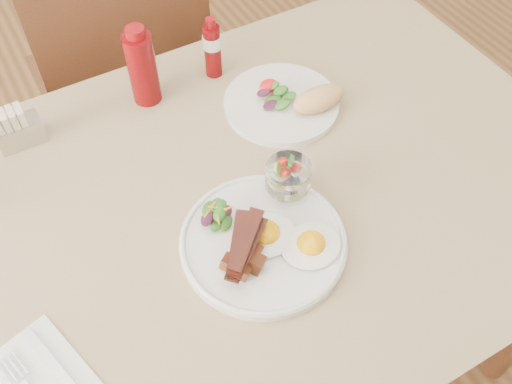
{
  "coord_description": "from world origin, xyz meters",
  "views": [
    {
      "loc": [
        -0.28,
        -0.55,
        1.56
      ],
      "look_at": [
        0.01,
        -0.05,
        0.82
      ],
      "focal_mm": 40.0,
      "sensor_mm": 36.0,
      "label": 1
    }
  ],
  "objects_px": {
    "main_plate": "(263,243)",
    "ketchup_bottle": "(142,67)",
    "chair_far": "(125,80)",
    "second_plate": "(290,101)",
    "sugar_caddy": "(17,129)",
    "table": "(240,227)",
    "hot_sauce_bottle": "(212,48)",
    "fruit_cup": "(288,176)"
  },
  "relations": [
    {
      "from": "main_plate",
      "to": "chair_far",
      "type": "bearing_deg",
      "value": 89.18
    },
    {
      "from": "main_plate",
      "to": "ketchup_bottle",
      "type": "bearing_deg",
      "value": 93.65
    },
    {
      "from": "hot_sauce_bottle",
      "to": "main_plate",
      "type": "bearing_deg",
      "value": -106.37
    },
    {
      "from": "fruit_cup",
      "to": "second_plate",
      "type": "height_order",
      "value": "fruit_cup"
    },
    {
      "from": "ketchup_bottle",
      "to": "fruit_cup",
      "type": "bearing_deg",
      "value": -72.57
    },
    {
      "from": "sugar_caddy",
      "to": "ketchup_bottle",
      "type": "bearing_deg",
      "value": -1.87
    },
    {
      "from": "fruit_cup",
      "to": "hot_sauce_bottle",
      "type": "height_order",
      "value": "hot_sauce_bottle"
    },
    {
      "from": "chair_far",
      "to": "second_plate",
      "type": "bearing_deg",
      "value": -68.33
    },
    {
      "from": "fruit_cup",
      "to": "chair_far",
      "type": "bearing_deg",
      "value": 96.12
    },
    {
      "from": "main_plate",
      "to": "sugar_caddy",
      "type": "bearing_deg",
      "value": 123.48
    },
    {
      "from": "ketchup_bottle",
      "to": "second_plate",
      "type": "bearing_deg",
      "value": -34.92
    },
    {
      "from": "fruit_cup",
      "to": "second_plate",
      "type": "relative_size",
      "value": 0.34
    },
    {
      "from": "table",
      "to": "sugar_caddy",
      "type": "distance_m",
      "value": 0.46
    },
    {
      "from": "chair_far",
      "to": "ketchup_bottle",
      "type": "relative_size",
      "value": 5.41
    },
    {
      "from": "ketchup_bottle",
      "to": "sugar_caddy",
      "type": "relative_size",
      "value": 1.94
    },
    {
      "from": "table",
      "to": "main_plate",
      "type": "distance_m",
      "value": 0.14
    },
    {
      "from": "chair_far",
      "to": "main_plate",
      "type": "height_order",
      "value": "chair_far"
    },
    {
      "from": "table",
      "to": "fruit_cup",
      "type": "height_order",
      "value": "fruit_cup"
    },
    {
      "from": "second_plate",
      "to": "ketchup_bottle",
      "type": "bearing_deg",
      "value": 145.08
    },
    {
      "from": "main_plate",
      "to": "second_plate",
      "type": "bearing_deg",
      "value": 50.84
    },
    {
      "from": "main_plate",
      "to": "fruit_cup",
      "type": "distance_m",
      "value": 0.12
    },
    {
      "from": "table",
      "to": "sugar_caddy",
      "type": "height_order",
      "value": "sugar_caddy"
    },
    {
      "from": "main_plate",
      "to": "ketchup_bottle",
      "type": "relative_size",
      "value": 1.63
    },
    {
      "from": "main_plate",
      "to": "ketchup_bottle",
      "type": "xyz_separation_m",
      "value": [
        -0.03,
        0.43,
        0.07
      ]
    },
    {
      "from": "chair_far",
      "to": "hot_sauce_bottle",
      "type": "height_order",
      "value": "chair_far"
    },
    {
      "from": "second_plate",
      "to": "main_plate",
      "type": "bearing_deg",
      "value": -129.16
    },
    {
      "from": "table",
      "to": "main_plate",
      "type": "relative_size",
      "value": 4.75
    },
    {
      "from": "table",
      "to": "sugar_caddy",
      "type": "relative_size",
      "value": 14.99
    },
    {
      "from": "chair_far",
      "to": "hot_sauce_bottle",
      "type": "distance_m",
      "value": 0.46
    },
    {
      "from": "ketchup_bottle",
      "to": "hot_sauce_bottle",
      "type": "height_order",
      "value": "ketchup_bottle"
    },
    {
      "from": "ketchup_bottle",
      "to": "hot_sauce_bottle",
      "type": "xyz_separation_m",
      "value": [
        0.15,
        0.0,
        -0.01
      ]
    },
    {
      "from": "sugar_caddy",
      "to": "chair_far",
      "type": "bearing_deg",
      "value": 47.61
    },
    {
      "from": "table",
      "to": "sugar_caddy",
      "type": "xyz_separation_m",
      "value": [
        -0.3,
        0.33,
        0.12
      ]
    },
    {
      "from": "table",
      "to": "second_plate",
      "type": "relative_size",
      "value": 5.63
    },
    {
      "from": "hot_sauce_bottle",
      "to": "sugar_caddy",
      "type": "xyz_separation_m",
      "value": [
        -0.41,
        0.0,
        -0.03
      ]
    },
    {
      "from": "second_plate",
      "to": "sugar_caddy",
      "type": "distance_m",
      "value": 0.53
    },
    {
      "from": "ketchup_bottle",
      "to": "sugar_caddy",
      "type": "distance_m",
      "value": 0.26
    },
    {
      "from": "main_plate",
      "to": "sugar_caddy",
      "type": "distance_m",
      "value": 0.52
    },
    {
      "from": "table",
      "to": "sugar_caddy",
      "type": "bearing_deg",
      "value": 132.3
    },
    {
      "from": "second_plate",
      "to": "sugar_caddy",
      "type": "relative_size",
      "value": 2.66
    },
    {
      "from": "main_plate",
      "to": "sugar_caddy",
      "type": "height_order",
      "value": "sugar_caddy"
    },
    {
      "from": "chair_far",
      "to": "main_plate",
      "type": "distance_m",
      "value": 0.81
    }
  ]
}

